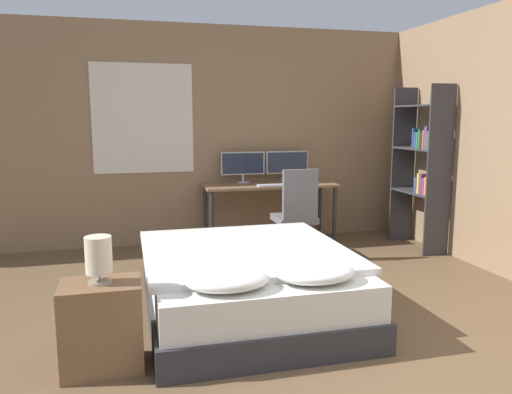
# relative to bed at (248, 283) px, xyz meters

# --- Properties ---
(wall_back) EXTENTS (12.00, 0.08, 2.70)m
(wall_back) POSITION_rel_bed_xyz_m (0.53, 2.53, 1.09)
(wall_back) COLOR #8E7051
(wall_back) RESTS_ON ground_plane
(bed) EXTENTS (1.61, 1.91, 0.61)m
(bed) POSITION_rel_bed_xyz_m (0.00, 0.00, 0.00)
(bed) COLOR #2D2D33
(bed) RESTS_ON ground_plane
(nightstand) EXTENTS (0.49, 0.36, 0.57)m
(nightstand) POSITION_rel_bed_xyz_m (-1.09, -0.62, 0.02)
(nightstand) COLOR brown
(nightstand) RESTS_ON ground_plane
(bedside_lamp) EXTENTS (0.16, 0.16, 0.29)m
(bedside_lamp) POSITION_rel_bed_xyz_m (-1.09, -0.62, 0.47)
(bedside_lamp) COLOR gray
(bedside_lamp) RESTS_ON nightstand
(desk) EXTENTS (1.64, 0.60, 0.76)m
(desk) POSITION_rel_bed_xyz_m (0.80, 2.16, 0.41)
(desk) COLOR #846042
(desk) RESTS_ON ground_plane
(monitor_left) EXTENTS (0.56, 0.16, 0.39)m
(monitor_left) POSITION_rel_bed_xyz_m (0.51, 2.35, 0.72)
(monitor_left) COLOR #B7B7BC
(monitor_left) RESTS_ON desk
(monitor_right) EXTENTS (0.56, 0.16, 0.39)m
(monitor_right) POSITION_rel_bed_xyz_m (1.09, 2.35, 0.72)
(monitor_right) COLOR #B7B7BC
(monitor_right) RESTS_ON desk
(keyboard) EXTENTS (0.40, 0.13, 0.02)m
(keyboard) POSITION_rel_bed_xyz_m (0.80, 1.97, 0.51)
(keyboard) COLOR #B7B7BC
(keyboard) RESTS_ON desk
(computer_mouse) EXTENTS (0.07, 0.05, 0.04)m
(computer_mouse) POSITION_rel_bed_xyz_m (1.09, 1.97, 0.51)
(computer_mouse) COLOR #B7B7BC
(computer_mouse) RESTS_ON desk
(office_chair) EXTENTS (0.52, 0.52, 1.02)m
(office_chair) POSITION_rel_bed_xyz_m (0.92, 1.49, 0.13)
(office_chair) COLOR black
(office_chair) RESTS_ON ground_plane
(bookshelf) EXTENTS (0.32, 0.79, 1.95)m
(bookshelf) POSITION_rel_bed_xyz_m (2.51, 1.48, 0.80)
(bookshelf) COLOR #333338
(bookshelf) RESTS_ON ground_plane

